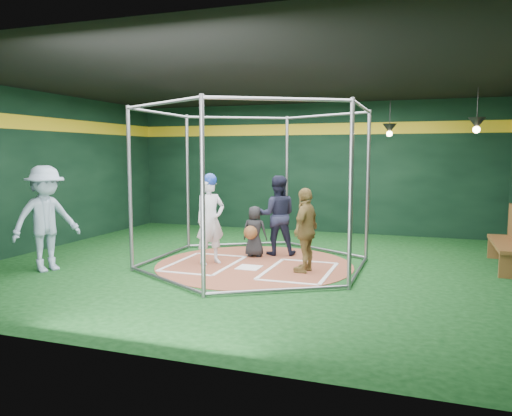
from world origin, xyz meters
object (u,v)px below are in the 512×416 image
(batter_figure, at_px, (210,219))
(umpire, at_px, (277,215))
(visitor_leopard, at_px, (306,230))
(dugout_bench, at_px, (512,238))

(batter_figure, bearing_deg, umpire, 52.68)
(visitor_leopard, height_order, dugout_bench, visitor_leopard)
(umpire, bearing_deg, dugout_bench, 166.45)
(batter_figure, height_order, umpire, batter_figure)
(batter_figure, height_order, visitor_leopard, batter_figure)
(batter_figure, distance_m, dugout_bench, 5.69)
(visitor_leopard, bearing_deg, batter_figure, -82.02)
(batter_figure, relative_size, umpire, 1.05)
(visitor_leopard, xyz_separation_m, dugout_bench, (3.57, 1.57, -0.19))
(umpire, height_order, dugout_bench, umpire)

